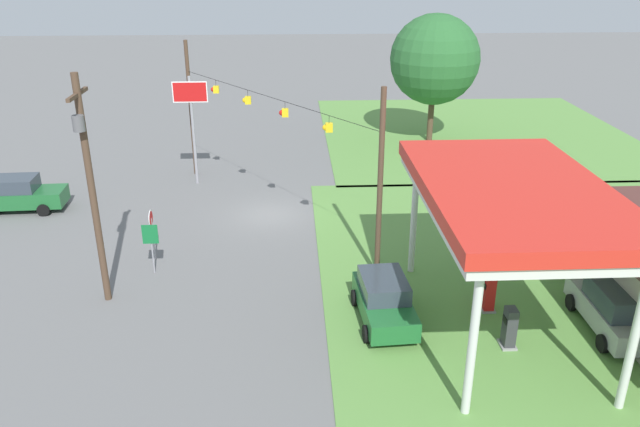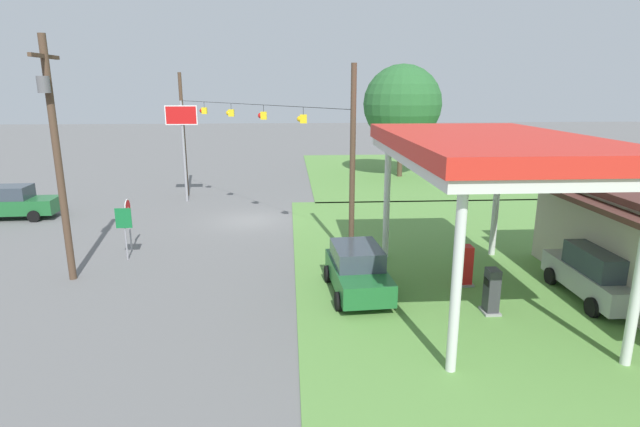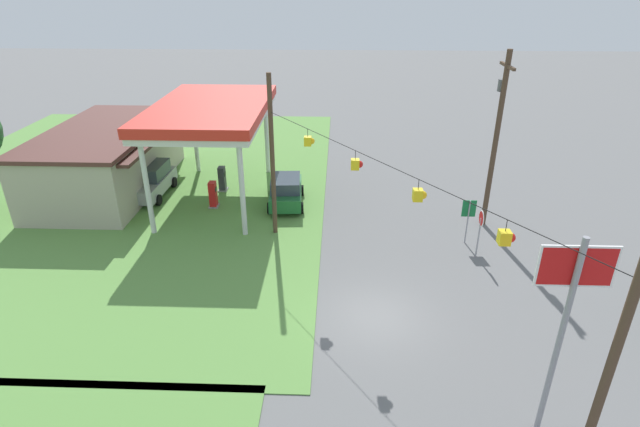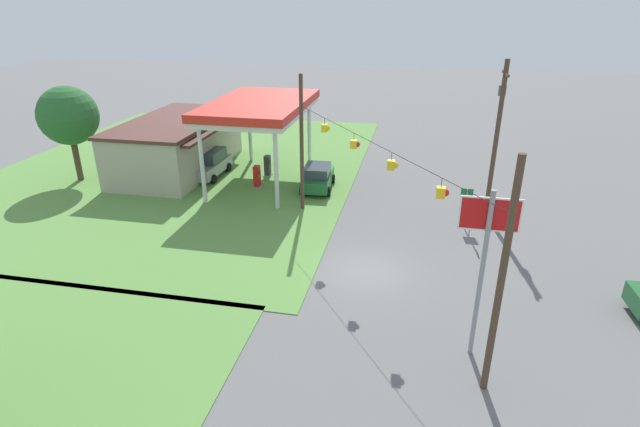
# 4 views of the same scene
# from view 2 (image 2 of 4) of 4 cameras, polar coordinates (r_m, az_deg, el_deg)

# --- Properties ---
(ground_plane) EXTENTS (160.00, 160.00, 0.00)m
(ground_plane) POSITION_cam_2_polar(r_m,az_deg,el_deg) (29.37, -7.95, -0.80)
(ground_plane) COLOR slate
(grass_verge_opposite_corner) EXTENTS (24.00, 24.00, 0.04)m
(grass_verge_opposite_corner) POSITION_cam_2_polar(r_m,az_deg,el_deg) (46.99, 13.43, 4.65)
(grass_verge_opposite_corner) COLOR #5B8E42
(grass_verge_opposite_corner) RESTS_ON ground
(gas_station_canopy) EXTENTS (10.83, 6.39, 6.00)m
(gas_station_canopy) POSITION_cam_2_polar(r_m,az_deg,el_deg) (18.13, 18.69, 6.88)
(gas_station_canopy) COLOR silver
(gas_station_canopy) RESTS_ON ground
(fuel_pump_near) EXTENTS (0.71, 0.56, 1.62)m
(fuel_pump_near) POSITION_cam_2_polar(r_m,az_deg,el_deg) (20.36, 16.30, -5.85)
(fuel_pump_near) COLOR gray
(fuel_pump_near) RESTS_ON ground
(fuel_pump_far) EXTENTS (0.71, 0.56, 1.62)m
(fuel_pump_far) POSITION_cam_2_polar(r_m,az_deg,el_deg) (18.16, 19.00, -8.55)
(fuel_pump_far) COLOR gray
(fuel_pump_far) RESTS_ON ground
(car_at_pumps_front) EXTENTS (4.37, 2.32, 1.82)m
(car_at_pumps_front) POSITION_cam_2_polar(r_m,az_deg,el_deg) (18.80, 4.31, -6.45)
(car_at_pumps_front) COLOR #1E602D
(car_at_pumps_front) RESTS_ON ground
(car_at_pumps_rear) EXTENTS (4.68, 2.19, 2.01)m
(car_at_pumps_rear) POSITION_cam_2_polar(r_m,az_deg,el_deg) (20.78, 29.28, -6.04)
(car_at_pumps_rear) COLOR #9E9EA3
(car_at_pumps_rear) RESTS_ON ground
(car_on_crossroad) EXTENTS (2.28, 5.17, 1.96)m
(car_on_crossroad) POSITION_cam_2_polar(r_m,az_deg,el_deg) (34.50, -31.96, 1.11)
(car_on_crossroad) COLOR #1E602D
(car_on_crossroad) RESTS_ON ground
(stop_sign_roadside) EXTENTS (0.80, 0.08, 2.50)m
(stop_sign_roadside) POSITION_cam_2_polar(r_m,az_deg,el_deg) (25.07, -21.07, 0.03)
(stop_sign_roadside) COLOR #99999E
(stop_sign_roadside) RESTS_ON ground
(stop_sign_overhead) EXTENTS (0.22, 2.07, 6.70)m
(stop_sign_overhead) POSITION_cam_2_polar(r_m,az_deg,el_deg) (34.41, -15.46, 9.11)
(stop_sign_overhead) COLOR gray
(stop_sign_overhead) RESTS_ON ground
(route_sign) EXTENTS (0.10, 0.70, 2.40)m
(route_sign) POSITION_cam_2_polar(r_m,az_deg,el_deg) (23.71, -21.49, -1.05)
(route_sign) COLOR gray
(route_sign) RESTS_ON ground
(utility_pole_main) EXTENTS (2.20, 0.44, 9.46)m
(utility_pole_main) POSITION_cam_2_polar(r_m,az_deg,el_deg) (21.56, -27.95, 6.56)
(utility_pole_main) COLOR #4C3828
(utility_pole_main) RESTS_ON ground
(signal_span_gantry) EXTENTS (14.67, 10.24, 8.53)m
(signal_span_gantry) POSITION_cam_2_polar(r_m,az_deg,el_deg) (28.53, -8.30, 8.27)
(signal_span_gantry) COLOR #4C3828
(signal_span_gantry) RESTS_ON ground
(tree_west_verge) EXTENTS (6.54, 6.54, 9.43)m
(tree_west_verge) POSITION_cam_2_polar(r_m,az_deg,el_deg) (43.31, 9.37, 12.22)
(tree_west_verge) COLOR #4C3828
(tree_west_verge) RESTS_ON ground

